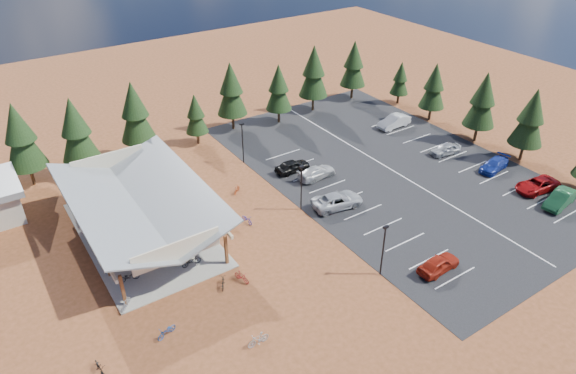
{
  "coord_description": "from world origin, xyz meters",
  "views": [
    {
      "loc": [
        -20.47,
        -33.73,
        29.89
      ],
      "look_at": [
        4.11,
        3.09,
        2.46
      ],
      "focal_mm": 32.0,
      "sensor_mm": 36.0,
      "label": 1
    }
  ],
  "objects_px": {
    "bike_5": "(168,246)",
    "car_4": "(292,166)",
    "car_2": "(337,200)",
    "bike_13": "(258,339)",
    "lamp_post_1": "(301,185)",
    "bike_15": "(237,189)",
    "car_3": "(317,172)",
    "lamp_post_2": "(243,140)",
    "bike_0": "(129,277)",
    "bike_14": "(247,219)",
    "car_7": "(494,165)",
    "bike_3": "(112,213)",
    "bike_16": "(223,217)",
    "car_0": "(439,264)",
    "car_6": "(537,185)",
    "bike_1": "(140,243)",
    "bike_9": "(126,304)",
    "bike_pavilion": "(138,201)",
    "bike_2": "(107,228)",
    "bike_6": "(151,226)",
    "car_9": "(394,121)",
    "lamp_post_0": "(383,247)",
    "bike_11": "(242,277)",
    "car_5": "(560,199)",
    "bike_7": "(146,195)",
    "trash_bin_1": "(213,214)",
    "bike_12": "(223,283)",
    "bike_4": "(191,261)",
    "bike_10": "(167,331)"
  },
  "relations": [
    {
      "from": "lamp_post_1",
      "to": "car_0",
      "type": "xyz_separation_m",
      "value": [
        4.49,
        -14.46,
        -2.21
      ]
    },
    {
      "from": "bike_pavilion",
      "to": "car_5",
      "type": "relative_size",
      "value": 4.02
    },
    {
      "from": "trash_bin_1",
      "to": "car_7",
      "type": "bearing_deg",
      "value": -16.77
    },
    {
      "from": "car_5",
      "to": "car_6",
      "type": "distance_m",
      "value": 3.12
    },
    {
      "from": "bike_2",
      "to": "car_9",
      "type": "relative_size",
      "value": 0.32
    },
    {
      "from": "car_3",
      "to": "bike_6",
      "type": "bearing_deg",
      "value": 83.45
    },
    {
      "from": "bike_13",
      "to": "car_6",
      "type": "xyz_separation_m",
      "value": [
        36.22,
        1.48,
        0.2
      ]
    },
    {
      "from": "bike_pavilion",
      "to": "car_5",
      "type": "xyz_separation_m",
      "value": [
        37.82,
        -19.39,
        -2.99
      ]
    },
    {
      "from": "bike_9",
      "to": "bike_15",
      "type": "bearing_deg",
      "value": -106.91
    },
    {
      "from": "bike_2",
      "to": "bike_7",
      "type": "bearing_deg",
      "value": -42.46
    },
    {
      "from": "car_3",
      "to": "bike_16",
      "type": "bearing_deg",
      "value": 92.76
    },
    {
      "from": "bike_16",
      "to": "bike_12",
      "type": "bearing_deg",
      "value": -26.13
    },
    {
      "from": "bike_1",
      "to": "car_3",
      "type": "distance_m",
      "value": 21.19
    },
    {
      "from": "bike_9",
      "to": "car_6",
      "type": "relative_size",
      "value": 0.32
    },
    {
      "from": "bike_0",
      "to": "bike_9",
      "type": "relative_size",
      "value": 1.05
    },
    {
      "from": "bike_12",
      "to": "car_6",
      "type": "xyz_separation_m",
      "value": [
        35.5,
        -5.52,
        0.33
      ]
    },
    {
      "from": "lamp_post_1",
      "to": "bike_1",
      "type": "height_order",
      "value": "lamp_post_1"
    },
    {
      "from": "bike_9",
      "to": "bike_11",
      "type": "distance_m",
      "value": 9.51
    },
    {
      "from": "lamp_post_1",
      "to": "bike_7",
      "type": "xyz_separation_m",
      "value": [
        -12.67,
        10.54,
        -2.39
      ]
    },
    {
      "from": "car_2",
      "to": "bike_13",
      "type": "bearing_deg",
      "value": 134.32
    },
    {
      "from": "bike_pavilion",
      "to": "bike_4",
      "type": "distance_m",
      "value": 7.89
    },
    {
      "from": "bike_pavilion",
      "to": "bike_14",
      "type": "xyz_separation_m",
      "value": [
        9.2,
        -3.94,
        -3.41
      ]
    },
    {
      "from": "bike_3",
      "to": "car_7",
      "type": "relative_size",
      "value": 0.39
    },
    {
      "from": "bike_3",
      "to": "bike_15",
      "type": "relative_size",
      "value": 1.2
    },
    {
      "from": "car_2",
      "to": "bike_9",
      "type": "bearing_deg",
      "value": 105.06
    },
    {
      "from": "bike_pavilion",
      "to": "bike_15",
      "type": "xyz_separation_m",
      "value": [
        11.03,
        1.44,
        -3.37
      ]
    },
    {
      "from": "bike_5",
      "to": "bike_12",
      "type": "bearing_deg",
      "value": -165.09
    },
    {
      "from": "lamp_post_2",
      "to": "bike_9",
      "type": "distance_m",
      "value": 25.34
    },
    {
      "from": "bike_5",
      "to": "car_4",
      "type": "xyz_separation_m",
      "value": [
        17.69,
        5.78,
        0.17
      ]
    },
    {
      "from": "lamp_post_2",
      "to": "car_2",
      "type": "bearing_deg",
      "value": -76.1
    },
    {
      "from": "lamp_post_0",
      "to": "bike_13",
      "type": "height_order",
      "value": "lamp_post_0"
    },
    {
      "from": "bike_9",
      "to": "car_3",
      "type": "relative_size",
      "value": 0.35
    },
    {
      "from": "bike_6",
      "to": "car_0",
      "type": "relative_size",
      "value": 0.43
    },
    {
      "from": "lamp_post_2",
      "to": "car_4",
      "type": "bearing_deg",
      "value": -54.42
    },
    {
      "from": "car_4",
      "to": "car_5",
      "type": "xyz_separation_m",
      "value": [
        19.19,
        -21.32,
        0.08
      ]
    },
    {
      "from": "car_3",
      "to": "trash_bin_1",
      "type": "bearing_deg",
      "value": 87.7
    },
    {
      "from": "car_3",
      "to": "car_4",
      "type": "relative_size",
      "value": 1.12
    },
    {
      "from": "lamp_post_1",
      "to": "bike_0",
      "type": "xyz_separation_m",
      "value": [
        -18.42,
        -0.86,
        -2.43
      ]
    },
    {
      "from": "bike_3",
      "to": "bike_9",
      "type": "height_order",
      "value": "bike_3"
    },
    {
      "from": "bike_2",
      "to": "car_4",
      "type": "xyz_separation_m",
      "value": [
        21.49,
        -0.14,
        0.24
      ]
    },
    {
      "from": "lamp_post_1",
      "to": "bike_15",
      "type": "height_order",
      "value": "lamp_post_1"
    },
    {
      "from": "bike_9",
      "to": "bike_15",
      "type": "distance_m",
      "value": 18.72
    },
    {
      "from": "bike_pavilion",
      "to": "bike_14",
      "type": "distance_m",
      "value": 10.57
    },
    {
      "from": "lamp_post_0",
      "to": "bike_13",
      "type": "distance_m",
      "value": 13.06
    },
    {
      "from": "car_2",
      "to": "bike_5",
      "type": "bearing_deg",
      "value": 90.61
    },
    {
      "from": "car_2",
      "to": "bike_pavilion",
      "type": "bearing_deg",
      "value": 79.87
    },
    {
      "from": "bike_1",
      "to": "bike_5",
      "type": "distance_m",
      "value": 2.69
    },
    {
      "from": "bike_10",
      "to": "bike_13",
      "type": "xyz_separation_m",
      "value": [
        5.27,
        -4.55,
        0.09
      ]
    },
    {
      "from": "bike_14",
      "to": "car_7",
      "type": "height_order",
      "value": "car_7"
    },
    {
      "from": "bike_16",
      "to": "car_0",
      "type": "relative_size",
      "value": 0.42
    }
  ]
}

